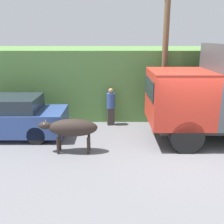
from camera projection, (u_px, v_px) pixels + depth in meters
ground_plane at (190, 154)px, 8.60m from camera, size 60.00×60.00×0.00m
hillside_embankment at (158, 77)px, 14.47m from camera, size 32.00×6.39×3.14m
brown_cow at (71, 128)px, 8.50m from camera, size 1.92×0.58×1.14m
parked_suv at (2, 117)px, 9.90m from camera, size 4.72×1.80×1.56m
pedestrian_on_hill at (110, 105)px, 11.21m from camera, size 0.41×0.41×1.62m
utility_pole at (165, 44)px, 10.69m from camera, size 0.90×0.24×6.59m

